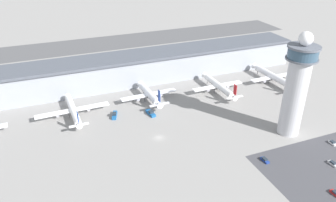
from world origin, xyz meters
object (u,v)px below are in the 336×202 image
(control_tower, at_px, (296,86))
(airplane_gate_echo, at_px, (273,77))
(car_navy_sedan, at_px, (333,143))
(car_green_van, at_px, (335,193))
(airplane_gate_bravo, at_px, (73,110))
(service_truck_fuel, at_px, (151,113))
(car_grey_coupe, at_px, (333,164))
(airplane_gate_delta, at_px, (218,86))
(service_truck_catering, at_px, (115,115))
(airplane_gate_charlie, at_px, (149,94))
(car_blue_compact, at_px, (265,160))

(control_tower, relative_size, airplane_gate_echo, 1.19)
(control_tower, height_order, car_navy_sedan, control_tower)
(airplane_gate_echo, xyz_separation_m, car_green_van, (-44.39, -96.41, -3.82))
(airplane_gate_bravo, height_order, service_truck_fuel, airplane_gate_bravo)
(service_truck_fuel, height_order, car_grey_coupe, service_truck_fuel)
(airplane_gate_delta, bearing_deg, service_truck_catering, -174.75)
(car_grey_coupe, bearing_deg, airplane_gate_bravo, 139.63)
(service_truck_catering, bearing_deg, car_grey_coupe, -44.09)
(airplane_gate_bravo, relative_size, airplane_gate_charlie, 1.15)
(control_tower, height_order, airplane_gate_delta, control_tower)
(airplane_gate_echo, height_order, car_navy_sedan, airplane_gate_echo)
(car_navy_sedan, bearing_deg, car_green_van, -134.36)
(car_grey_coupe, bearing_deg, airplane_gate_echo, 69.38)
(service_truck_catering, relative_size, car_blue_compact, 1.77)
(car_navy_sedan, bearing_deg, airplane_gate_bravo, 147.07)
(service_truck_catering, bearing_deg, airplane_gate_echo, 2.75)
(airplane_gate_delta, bearing_deg, car_grey_coupe, -82.71)
(airplane_gate_delta, height_order, service_truck_catering, airplane_gate_delta)
(service_truck_catering, bearing_deg, car_blue_compact, -50.12)
(airplane_gate_charlie, xyz_separation_m, airplane_gate_echo, (86.12, -5.89, 0.04))
(car_grey_coupe, distance_m, car_navy_sedan, 17.47)
(car_grey_coupe, bearing_deg, car_blue_compact, 153.09)
(car_grey_coupe, relative_size, car_blue_compact, 1.02)
(airplane_gate_charlie, xyz_separation_m, service_truck_fuel, (-4.82, -16.24, -3.46))
(car_blue_compact, relative_size, car_navy_sedan, 1.13)
(service_truck_fuel, xyz_separation_m, car_blue_compact, (33.76, -58.52, -0.29))
(airplane_gate_echo, bearing_deg, service_truck_fuel, -173.51)
(airplane_gate_delta, relative_size, car_navy_sedan, 9.30)
(airplane_gate_bravo, bearing_deg, service_truck_fuel, -18.51)
(control_tower, xyz_separation_m, service_truck_fuel, (-59.21, 42.92, -25.05))
(airplane_gate_echo, height_order, service_truck_catering, airplane_gate_echo)
(service_truck_catering, height_order, car_blue_compact, service_truck_catering)
(airplane_gate_bravo, distance_m, service_truck_catering, 22.86)
(airplane_gate_bravo, bearing_deg, airplane_gate_echo, -1.38)
(car_blue_compact, bearing_deg, airplane_gate_delta, 77.41)
(car_blue_compact, bearing_deg, car_green_van, -65.09)
(airplane_gate_delta, distance_m, car_blue_compact, 71.72)
(airplane_gate_echo, height_order, car_grey_coupe, airplane_gate_echo)
(airplane_gate_delta, distance_m, car_green_van, 97.56)
(airplane_gate_delta, height_order, service_truck_fuel, airplane_gate_delta)
(control_tower, xyz_separation_m, car_grey_coupe, (0.81, -28.93, -25.33))
(service_truck_catering, bearing_deg, service_truck_fuel, -14.64)
(car_navy_sedan, xyz_separation_m, car_green_van, (-25.90, -26.49, -0.01))
(airplane_gate_charlie, relative_size, car_navy_sedan, 8.43)
(control_tower, xyz_separation_m, airplane_gate_bravo, (-99.59, 56.43, -21.80))
(control_tower, distance_m, airplane_gate_echo, 65.64)
(airplane_gate_charlie, bearing_deg, service_truck_catering, -155.19)
(control_tower, bearing_deg, airplane_gate_delta, 100.27)
(control_tower, distance_m, airplane_gate_charlie, 83.22)
(car_grey_coupe, bearing_deg, car_green_van, -133.46)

